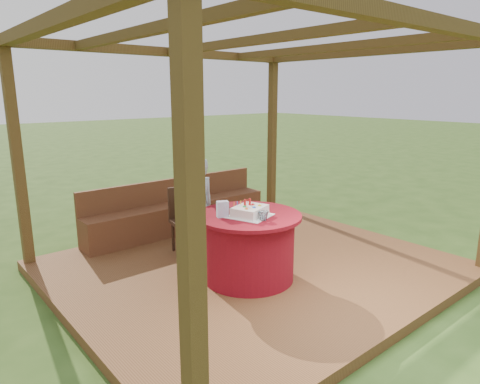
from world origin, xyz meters
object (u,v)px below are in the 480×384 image
bench (179,214)px  chair (187,217)px  table (249,246)px  birthday_cake (250,211)px  gift_bag (223,209)px  elderly_woman (198,205)px  drinking_glass (263,216)px

bench → chair: (-0.38, -0.82, 0.22)m
bench → table: size_ratio=2.53×
bench → chair: 0.93m
table → chair: chair is taller
chair → birthday_cake: 1.29m
birthday_cake → table: bearing=57.2°
birthday_cake → gift_bag: size_ratio=3.01×
chair → birthday_cake: bearing=-89.0°
elderly_woman → drinking_glass: 1.26m
table → drinking_glass: (-0.04, -0.28, 0.43)m
elderly_woman → gift_bag: elderly_woman is taller
drinking_glass → bench: bearing=81.2°
gift_bag → drinking_glass: (0.25, -0.38, -0.04)m
table → drinking_glass: 0.51m
chair → elderly_woman: bearing=-76.6°
bench → birthday_cake: size_ratio=5.63×
birthday_cake → chair: bearing=91.0°
bench → birthday_cake: bearing=-99.9°
table → birthday_cake: (-0.04, -0.07, 0.44)m
elderly_woman → birthday_cake: 1.05m
chair → elderly_woman: 0.29m
chair → drinking_glass: size_ratio=8.05×
bench → drinking_glass: drinking_glass is taller
chair → drinking_glass: bearing=-89.0°
birthday_cake → drinking_glass: birthday_cake is taller
table → gift_bag: gift_bag is taller
bench → table: bearing=-99.0°
gift_bag → drinking_glass: 0.46m
bench → elderly_woman: bearing=-107.9°
birthday_cake → gift_bag: bearing=146.1°
table → drinking_glass: bearing=-97.8°
chair → gift_bag: size_ratio=4.92×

